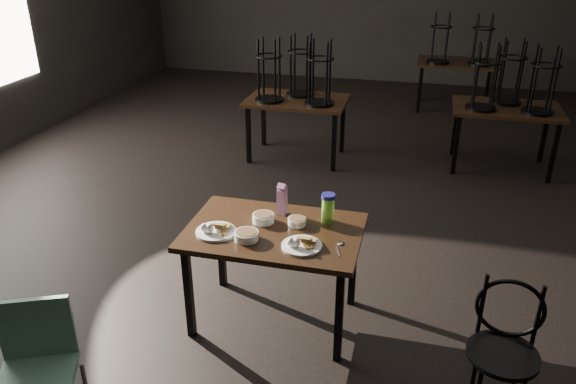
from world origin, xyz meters
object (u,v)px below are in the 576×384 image
(bentwood_chair, at_px, (505,340))
(school_chair, at_px, (37,363))
(juice_carton, at_px, (282,200))
(water_bottle, at_px, (328,208))
(main_table, at_px, (274,239))

(bentwood_chair, distance_m, school_chair, 2.58)
(juice_carton, xyz_separation_m, school_chair, (-0.96, -1.55, -0.35))
(bentwood_chair, bearing_deg, water_bottle, 156.48)
(juice_carton, xyz_separation_m, water_bottle, (0.34, -0.04, -0.00))
(main_table, height_order, juice_carton, juice_carton)
(water_bottle, bearing_deg, juice_carton, 173.00)
(water_bottle, height_order, bentwood_chair, water_bottle)
(bentwood_chair, bearing_deg, main_table, 169.15)
(juice_carton, height_order, school_chair, juice_carton)
(main_table, height_order, bentwood_chair, bentwood_chair)
(juice_carton, relative_size, school_chair, 0.28)
(main_table, xyz_separation_m, water_bottle, (0.34, 0.20, 0.19))
(main_table, bearing_deg, water_bottle, 30.80)
(main_table, xyz_separation_m, bentwood_chair, (1.49, -0.50, -0.17))
(school_chair, bearing_deg, main_table, 29.76)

